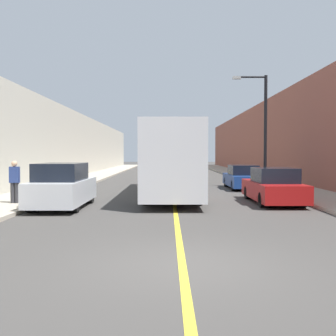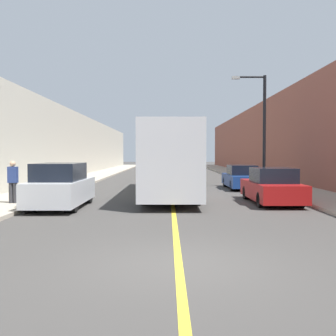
{
  "view_description": "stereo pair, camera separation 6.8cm",
  "coord_description": "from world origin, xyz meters",
  "px_view_note": "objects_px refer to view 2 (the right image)",
  "views": [
    {
      "loc": [
        -0.28,
        -7.63,
        2.16
      ],
      "look_at": [
        -0.29,
        11.29,
        1.48
      ],
      "focal_mm": 42.0,
      "sensor_mm": 36.0,
      "label": 1
    },
    {
      "loc": [
        -0.21,
        -7.63,
        2.16
      ],
      "look_at": [
        -0.29,
        11.29,
        1.48
      ],
      "focal_mm": 42.0,
      "sensor_mm": 36.0,
      "label": 2
    }
  ],
  "objects_px": {
    "car_right_near": "(274,187)",
    "street_lamp_right": "(263,123)",
    "bus": "(172,159)",
    "pedestrian": "(15,181)",
    "car_right_mid": "(243,178)",
    "parked_suv_left": "(63,187)"
  },
  "relations": [
    {
      "from": "car_right_mid",
      "to": "pedestrian",
      "type": "distance_m",
      "value": 13.66
    },
    {
      "from": "car_right_near",
      "to": "street_lamp_right",
      "type": "distance_m",
      "value": 8.5
    },
    {
      "from": "car_right_near",
      "to": "car_right_mid",
      "type": "bearing_deg",
      "value": 90.07
    },
    {
      "from": "parked_suv_left",
      "to": "car_right_near",
      "type": "relative_size",
      "value": 0.95
    },
    {
      "from": "bus",
      "to": "car_right_near",
      "type": "xyz_separation_m",
      "value": [
        4.44,
        -3.38,
        -1.18
      ]
    },
    {
      "from": "bus",
      "to": "street_lamp_right",
      "type": "height_order",
      "value": "street_lamp_right"
    },
    {
      "from": "bus",
      "to": "parked_suv_left",
      "type": "distance_m",
      "value": 6.64
    },
    {
      "from": "parked_suv_left",
      "to": "street_lamp_right",
      "type": "height_order",
      "value": "street_lamp_right"
    },
    {
      "from": "car_right_mid",
      "to": "street_lamp_right",
      "type": "relative_size",
      "value": 0.67
    },
    {
      "from": "pedestrian",
      "to": "bus",
      "type": "bearing_deg",
      "value": 34.71
    },
    {
      "from": "car_right_near",
      "to": "pedestrian",
      "type": "relative_size",
      "value": 2.73
    },
    {
      "from": "bus",
      "to": "pedestrian",
      "type": "xyz_separation_m",
      "value": [
        -6.47,
        -4.48,
        -0.84
      ]
    },
    {
      "from": "bus",
      "to": "car_right_mid",
      "type": "relative_size",
      "value": 2.76
    },
    {
      "from": "pedestrian",
      "to": "street_lamp_right",
      "type": "bearing_deg",
      "value": 35.58
    },
    {
      "from": "bus",
      "to": "pedestrian",
      "type": "bearing_deg",
      "value": -145.29
    },
    {
      "from": "car_right_near",
      "to": "street_lamp_right",
      "type": "xyz_separation_m",
      "value": [
        1.35,
        7.67,
        3.39
      ]
    },
    {
      "from": "street_lamp_right",
      "to": "pedestrian",
      "type": "distance_m",
      "value": 15.39
    },
    {
      "from": "street_lamp_right",
      "to": "car_right_mid",
      "type": "bearing_deg",
      "value": -157.28
    },
    {
      "from": "bus",
      "to": "street_lamp_right",
      "type": "bearing_deg",
      "value": 36.54
    },
    {
      "from": "street_lamp_right",
      "to": "car_right_near",
      "type": "bearing_deg",
      "value": -99.99
    },
    {
      "from": "bus",
      "to": "car_right_near",
      "type": "distance_m",
      "value": 5.7
    },
    {
      "from": "bus",
      "to": "pedestrian",
      "type": "height_order",
      "value": "bus"
    }
  ]
}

